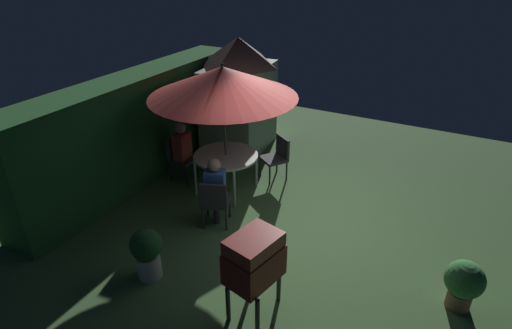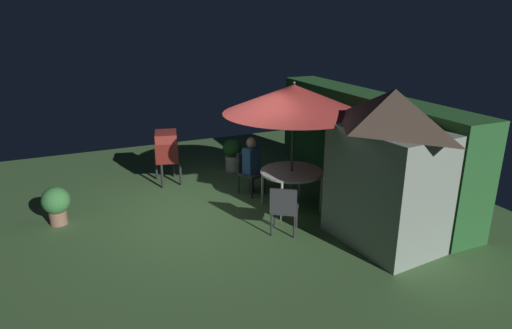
{
  "view_description": "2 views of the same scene",
  "coord_description": "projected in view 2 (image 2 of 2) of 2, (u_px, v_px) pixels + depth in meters",
  "views": [
    {
      "loc": [
        -5.63,
        -2.18,
        4.24
      ],
      "look_at": [
        0.03,
        0.8,
        0.87
      ],
      "focal_mm": 28.46,
      "sensor_mm": 36.0,
      "label": 1
    },
    {
      "loc": [
        7.48,
        -2.4,
        3.7
      ],
      "look_at": [
        -0.17,
        0.99,
        0.87
      ],
      "focal_mm": 31.08,
      "sensor_mm": 36.0,
      "label": 2
    }
  ],
  "objects": [
    {
      "name": "person_in_red",
      "position": [
        335.0,
        164.0,
        9.13
      ],
      "size": [
        0.34,
        0.25,
        1.26
      ],
      "color": "#CC3D33",
      "rests_on": "ground"
    },
    {
      "name": "ground_plane",
      "position": [
        213.0,
        216.0,
        8.58
      ],
      "size": [
        11.0,
        11.0,
        0.0
      ],
      "primitive_type": "plane",
      "color": "#47703D"
    },
    {
      "name": "chair_toward_hedge",
      "position": [
        284.0,
        207.0,
        7.73
      ],
      "size": [
        0.64,
        0.64,
        0.9
      ],
      "color": "#38383D",
      "rests_on": "ground"
    },
    {
      "name": "hedge_backdrop",
      "position": [
        365.0,
        143.0,
        9.58
      ],
      "size": [
        5.89,
        0.83,
        2.15
      ],
      "color": "#28602D",
      "rests_on": "ground"
    },
    {
      "name": "patio_umbrella",
      "position": [
        294.0,
        99.0,
        8.26
      ],
      "size": [
        2.68,
        2.68,
        2.55
      ],
      "color": "#4C4C51",
      "rests_on": "ground"
    },
    {
      "name": "garden_shed",
      "position": [
        388.0,
        168.0,
        7.23
      ],
      "size": [
        2.01,
        1.49,
        2.62
      ],
      "color": "gray",
      "rests_on": "ground"
    },
    {
      "name": "chair_far_side",
      "position": [
        249.0,
        170.0,
        9.58
      ],
      "size": [
        0.6,
        0.6,
        0.9
      ],
      "color": "#38383D",
      "rests_on": "ground"
    },
    {
      "name": "person_in_blue",
      "position": [
        252.0,
        159.0,
        9.44
      ],
      "size": [
        0.35,
        0.41,
        1.26
      ],
      "color": "#3866B2",
      "rests_on": "ground"
    },
    {
      "name": "potted_plant_by_shed",
      "position": [
        56.0,
        203.0,
        8.15
      ],
      "size": [
        0.51,
        0.51,
        0.73
      ],
      "color": "#936651",
      "rests_on": "ground"
    },
    {
      "name": "potted_plant_by_grill",
      "position": [
        232.0,
        153.0,
        10.97
      ],
      "size": [
        0.46,
        0.46,
        0.81
      ],
      "color": "silver",
      "rests_on": "ground"
    },
    {
      "name": "patio_table",
      "position": [
        292.0,
        174.0,
        8.74
      ],
      "size": [
        1.24,
        1.24,
        0.79
      ],
      "color": "white",
      "rests_on": "ground"
    },
    {
      "name": "chair_near_shed",
      "position": [
        338.0,
        176.0,
        9.25
      ],
      "size": [
        0.47,
        0.47,
        0.9
      ],
      "color": "#38383D",
      "rests_on": "ground"
    },
    {
      "name": "bbq_grill",
      "position": [
        167.0,
        147.0,
        10.08
      ],
      "size": [
        0.8,
        0.65,
        1.2
      ],
      "color": "maroon",
      "rests_on": "ground"
    }
  ]
}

